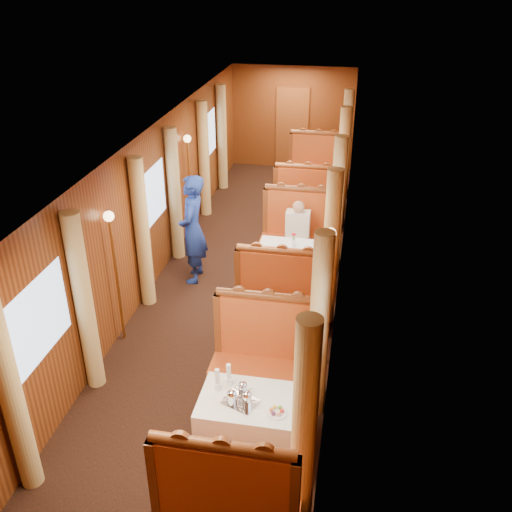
% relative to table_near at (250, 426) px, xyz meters
% --- Properties ---
extents(floor, '(3.00, 12.00, 0.01)m').
position_rel_table_near_xyz_m(floor, '(-0.75, 3.50, -0.38)').
color(floor, black).
rests_on(floor, ground).
extents(ceiling, '(3.00, 12.00, 0.01)m').
position_rel_table_near_xyz_m(ceiling, '(-0.75, 3.50, 2.12)').
color(ceiling, silver).
rests_on(ceiling, wall_left).
extents(wall_far, '(3.00, 0.01, 2.50)m').
position_rel_table_near_xyz_m(wall_far, '(-0.75, 9.50, 0.88)').
color(wall_far, brown).
rests_on(wall_far, floor).
extents(wall_left, '(0.01, 12.00, 2.50)m').
position_rel_table_near_xyz_m(wall_left, '(-2.25, 3.50, 0.88)').
color(wall_left, brown).
rests_on(wall_left, floor).
extents(wall_right, '(0.01, 12.00, 2.50)m').
position_rel_table_near_xyz_m(wall_right, '(0.75, 3.50, 0.88)').
color(wall_right, brown).
rests_on(wall_right, floor).
extents(doorway_far, '(0.80, 0.04, 2.00)m').
position_rel_table_near_xyz_m(doorway_far, '(-0.75, 9.47, 0.62)').
color(doorway_far, brown).
rests_on(doorway_far, floor).
extents(table_near, '(1.05, 0.72, 0.75)m').
position_rel_table_near_xyz_m(table_near, '(0.00, 0.00, 0.00)').
color(table_near, white).
rests_on(table_near, floor).
extents(banquette_near_fwd, '(1.30, 0.55, 1.34)m').
position_rel_table_near_xyz_m(banquette_near_fwd, '(0.00, -1.01, 0.05)').
color(banquette_near_fwd, '#AC2913').
rests_on(banquette_near_fwd, floor).
extents(banquette_near_aft, '(1.30, 0.55, 1.34)m').
position_rel_table_near_xyz_m(banquette_near_aft, '(0.00, 1.01, 0.05)').
color(banquette_near_aft, '#AC2913').
rests_on(banquette_near_aft, floor).
extents(table_mid, '(1.05, 0.72, 0.75)m').
position_rel_table_near_xyz_m(table_mid, '(0.00, 3.50, 0.00)').
color(table_mid, white).
rests_on(table_mid, floor).
extents(banquette_mid_fwd, '(1.30, 0.55, 1.34)m').
position_rel_table_near_xyz_m(banquette_mid_fwd, '(0.00, 2.49, 0.05)').
color(banquette_mid_fwd, '#AC2913').
rests_on(banquette_mid_fwd, floor).
extents(banquette_mid_aft, '(1.30, 0.55, 1.34)m').
position_rel_table_near_xyz_m(banquette_mid_aft, '(0.00, 4.51, 0.05)').
color(banquette_mid_aft, '#AC2913').
rests_on(banquette_mid_aft, floor).
extents(table_far, '(1.05, 0.72, 0.75)m').
position_rel_table_near_xyz_m(table_far, '(0.00, 7.00, 0.00)').
color(table_far, white).
rests_on(table_far, floor).
extents(banquette_far_fwd, '(1.30, 0.55, 1.34)m').
position_rel_table_near_xyz_m(banquette_far_fwd, '(0.00, 5.99, 0.05)').
color(banquette_far_fwd, '#AC2913').
rests_on(banquette_far_fwd, floor).
extents(banquette_far_aft, '(1.30, 0.55, 1.34)m').
position_rel_table_near_xyz_m(banquette_far_aft, '(0.00, 8.01, 0.05)').
color(banquette_far_aft, '#AC2913').
rests_on(banquette_far_aft, floor).
extents(tea_tray, '(0.41, 0.36, 0.01)m').
position_rel_table_near_xyz_m(tea_tray, '(-0.09, -0.06, 0.38)').
color(tea_tray, silver).
rests_on(tea_tray, table_near).
extents(teapot_left, '(0.21, 0.19, 0.14)m').
position_rel_table_near_xyz_m(teapot_left, '(-0.16, -0.11, 0.45)').
color(teapot_left, silver).
rests_on(teapot_left, tea_tray).
extents(teapot_right, '(0.20, 0.17, 0.14)m').
position_rel_table_near_xyz_m(teapot_right, '(-0.01, -0.09, 0.44)').
color(teapot_right, silver).
rests_on(teapot_right, tea_tray).
extents(teapot_back, '(0.17, 0.13, 0.13)m').
position_rel_table_near_xyz_m(teapot_back, '(-0.08, 0.05, 0.44)').
color(teapot_back, silver).
rests_on(teapot_back, tea_tray).
extents(fruit_plate, '(0.22, 0.22, 0.05)m').
position_rel_table_near_xyz_m(fruit_plate, '(0.30, -0.14, 0.39)').
color(fruit_plate, white).
rests_on(fruit_plate, table_near).
extents(cup_inboard, '(0.08, 0.08, 0.26)m').
position_rel_table_near_xyz_m(cup_inboard, '(-0.36, 0.09, 0.48)').
color(cup_inboard, white).
rests_on(cup_inboard, table_near).
extents(cup_outboard, '(0.08, 0.08, 0.26)m').
position_rel_table_near_xyz_m(cup_outboard, '(-0.26, 0.19, 0.48)').
color(cup_outboard, white).
rests_on(cup_outboard, table_near).
extents(rose_vase_mid, '(0.06, 0.06, 0.36)m').
position_rel_table_near_xyz_m(rose_vase_mid, '(0.02, 3.51, 0.55)').
color(rose_vase_mid, silver).
rests_on(rose_vase_mid, table_mid).
extents(rose_vase_far, '(0.06, 0.06, 0.36)m').
position_rel_table_near_xyz_m(rose_vase_far, '(-0.03, 7.00, 0.55)').
color(rose_vase_far, silver).
rests_on(rose_vase_far, table_far).
extents(window_left_near, '(0.01, 1.20, 0.90)m').
position_rel_table_near_xyz_m(window_left_near, '(-2.24, 0.00, 1.07)').
color(window_left_near, '#97ADCD').
rests_on(window_left_near, wall_left).
extents(curtain_left_near_a, '(0.22, 0.22, 2.35)m').
position_rel_table_near_xyz_m(curtain_left_near_a, '(-2.13, -0.78, 0.80)').
color(curtain_left_near_a, '#DAB86F').
rests_on(curtain_left_near_a, floor).
extents(curtain_left_near_b, '(0.22, 0.22, 2.35)m').
position_rel_table_near_xyz_m(curtain_left_near_b, '(-2.13, 0.78, 0.80)').
color(curtain_left_near_b, '#DAB86F').
rests_on(curtain_left_near_b, floor).
extents(window_right_near, '(0.01, 1.20, 0.90)m').
position_rel_table_near_xyz_m(window_right_near, '(0.74, 0.00, 1.07)').
color(window_right_near, '#97ADCD').
rests_on(window_right_near, wall_right).
extents(curtain_right_near_a, '(0.22, 0.22, 2.35)m').
position_rel_table_near_xyz_m(curtain_right_near_a, '(0.63, -0.78, 0.80)').
color(curtain_right_near_a, '#DAB86F').
rests_on(curtain_right_near_a, floor).
extents(curtain_right_near_b, '(0.22, 0.22, 2.35)m').
position_rel_table_near_xyz_m(curtain_right_near_b, '(0.63, 0.78, 0.80)').
color(curtain_right_near_b, '#DAB86F').
rests_on(curtain_right_near_b, floor).
extents(window_left_mid, '(0.01, 1.20, 0.90)m').
position_rel_table_near_xyz_m(window_left_mid, '(-2.24, 3.50, 1.07)').
color(window_left_mid, '#97ADCD').
rests_on(window_left_mid, wall_left).
extents(curtain_left_mid_a, '(0.22, 0.22, 2.35)m').
position_rel_table_near_xyz_m(curtain_left_mid_a, '(-2.13, 2.72, 0.80)').
color(curtain_left_mid_a, '#DAB86F').
rests_on(curtain_left_mid_a, floor).
extents(curtain_left_mid_b, '(0.22, 0.22, 2.35)m').
position_rel_table_near_xyz_m(curtain_left_mid_b, '(-2.13, 4.28, 0.80)').
color(curtain_left_mid_b, '#DAB86F').
rests_on(curtain_left_mid_b, floor).
extents(window_right_mid, '(0.01, 1.20, 0.90)m').
position_rel_table_near_xyz_m(window_right_mid, '(0.74, 3.50, 1.07)').
color(window_right_mid, '#97ADCD').
rests_on(window_right_mid, wall_right).
extents(curtain_right_mid_a, '(0.22, 0.22, 2.35)m').
position_rel_table_near_xyz_m(curtain_right_mid_a, '(0.63, 2.72, 0.80)').
color(curtain_right_mid_a, '#DAB86F').
rests_on(curtain_right_mid_a, floor).
extents(curtain_right_mid_b, '(0.22, 0.22, 2.35)m').
position_rel_table_near_xyz_m(curtain_right_mid_b, '(0.63, 4.28, 0.80)').
color(curtain_right_mid_b, '#DAB86F').
rests_on(curtain_right_mid_b, floor).
extents(window_left_far, '(0.01, 1.20, 0.90)m').
position_rel_table_near_xyz_m(window_left_far, '(-2.24, 7.00, 1.07)').
color(window_left_far, '#97ADCD').
rests_on(window_left_far, wall_left).
extents(curtain_left_far_a, '(0.22, 0.22, 2.35)m').
position_rel_table_near_xyz_m(curtain_left_far_a, '(-2.13, 6.22, 0.80)').
color(curtain_left_far_a, '#DAB86F').
rests_on(curtain_left_far_a, floor).
extents(curtain_left_far_b, '(0.22, 0.22, 2.35)m').
position_rel_table_near_xyz_m(curtain_left_far_b, '(-2.13, 7.78, 0.80)').
color(curtain_left_far_b, '#DAB86F').
rests_on(curtain_left_far_b, floor).
extents(window_right_far, '(0.01, 1.20, 0.90)m').
position_rel_table_near_xyz_m(window_right_far, '(0.74, 7.00, 1.07)').
color(window_right_far, '#97ADCD').
rests_on(window_right_far, wall_right).
extents(curtain_right_far_a, '(0.22, 0.22, 2.35)m').
position_rel_table_near_xyz_m(curtain_right_far_a, '(0.63, 6.22, 0.80)').
color(curtain_right_far_a, '#DAB86F').
rests_on(curtain_right_far_a, floor).
extents(curtain_right_far_b, '(0.22, 0.22, 2.35)m').
position_rel_table_near_xyz_m(curtain_right_far_b, '(0.63, 7.78, 0.80)').
color(curtain_right_far_b, '#DAB86F').
rests_on(curtain_right_far_b, floor).
extents(sconce_left_fore, '(0.14, 0.14, 1.95)m').
position_rel_table_near_xyz_m(sconce_left_fore, '(-2.15, 1.75, 1.01)').
color(sconce_left_fore, '#BF8C3F').
rests_on(sconce_left_fore, floor).
extents(sconce_right_fore, '(0.14, 0.14, 1.95)m').
position_rel_table_near_xyz_m(sconce_right_fore, '(0.65, 1.75, 1.01)').
color(sconce_right_fore, '#BF8C3F').
rests_on(sconce_right_fore, floor).
extents(sconce_left_aft, '(0.14, 0.14, 1.95)m').
position_rel_table_near_xyz_m(sconce_left_aft, '(-2.15, 5.25, 1.01)').
color(sconce_left_aft, '#BF8C3F').
rests_on(sconce_left_aft, floor).
extents(sconce_right_aft, '(0.14, 0.14, 1.95)m').
position_rel_table_near_xyz_m(sconce_right_aft, '(0.65, 5.25, 1.01)').
color(sconce_right_aft, '#BF8C3F').
rests_on(sconce_right_aft, floor).
extents(steward, '(0.50, 0.70, 1.81)m').
position_rel_table_near_xyz_m(steward, '(-1.62, 3.55, 0.53)').
color(steward, navy).
rests_on(steward, floor).
extents(passenger, '(0.40, 0.44, 0.76)m').
position_rel_table_near_xyz_m(passenger, '(-0.00, 4.27, 0.37)').
color(passenger, beige).
rests_on(passenger, banquette_mid_aft).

